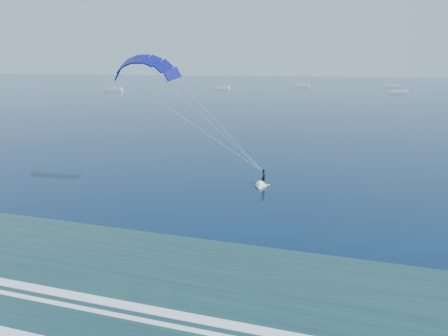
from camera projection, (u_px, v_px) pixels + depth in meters
kitesurfer_rig at (205, 119)px, 40.67m from camera, size 16.20×8.96×14.99m
sailboat_0 at (114, 89)px, 203.92m from camera, size 9.71×2.40×13.07m
sailboat_1 at (221, 88)px, 216.03m from camera, size 8.94×2.40×12.24m
sailboat_2 at (302, 86)px, 235.68m from camera, size 8.56×2.40×11.57m
sailboat_3 at (398, 92)px, 184.36m from camera, size 7.79×2.40×10.94m
sailboat_4 at (390, 86)px, 235.18m from camera, size 8.51×2.40×11.60m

